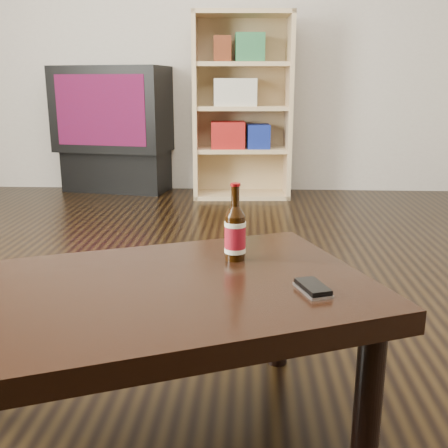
{
  "coord_description": "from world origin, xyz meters",
  "views": [
    {
      "loc": [
        0.49,
        -1.47,
        0.88
      ],
      "look_at": [
        0.42,
        -0.12,
        0.52
      ],
      "focal_mm": 42.0,
      "sensor_mm": 36.0,
      "label": 1
    }
  ],
  "objects_px": {
    "beer_bottle": "(235,233)",
    "coffee_table": "(139,310)",
    "tv": "(115,109)",
    "phone": "(313,288)",
    "tv_stand": "(119,170)",
    "bookshelf": "(241,104)"
  },
  "relations": [
    {
      "from": "tv_stand",
      "to": "bookshelf",
      "type": "relative_size",
      "value": 0.61
    },
    {
      "from": "phone",
      "to": "beer_bottle",
      "type": "bearing_deg",
      "value": 110.59
    },
    {
      "from": "coffee_table",
      "to": "phone",
      "type": "xyz_separation_m",
      "value": [
        0.41,
        -0.0,
        0.06
      ]
    },
    {
      "from": "tv",
      "to": "coffee_table",
      "type": "relative_size",
      "value": 0.78
    },
    {
      "from": "tv_stand",
      "to": "coffee_table",
      "type": "height_order",
      "value": "coffee_table"
    },
    {
      "from": "bookshelf",
      "to": "beer_bottle",
      "type": "distance_m",
      "value": 2.84
    },
    {
      "from": "bookshelf",
      "to": "phone",
      "type": "relative_size",
      "value": 12.12
    },
    {
      "from": "tv_stand",
      "to": "beer_bottle",
      "type": "distance_m",
      "value": 3.25
    },
    {
      "from": "tv_stand",
      "to": "bookshelf",
      "type": "xyz_separation_m",
      "value": [
        1.04,
        -0.21,
        0.56
      ]
    },
    {
      "from": "tv",
      "to": "beer_bottle",
      "type": "xyz_separation_m",
      "value": [
        1.09,
        -3.04,
        -0.19
      ]
    },
    {
      "from": "tv",
      "to": "phone",
      "type": "xyz_separation_m",
      "value": [
        1.28,
        -3.26,
        -0.26
      ]
    },
    {
      "from": "tv_stand",
      "to": "beer_bottle",
      "type": "relative_size",
      "value": 4.06
    },
    {
      "from": "tv",
      "to": "phone",
      "type": "bearing_deg",
      "value": -58.2
    },
    {
      "from": "bookshelf",
      "to": "phone",
      "type": "height_order",
      "value": "bookshelf"
    },
    {
      "from": "bookshelf",
      "to": "tv",
      "type": "bearing_deg",
      "value": 165.23
    },
    {
      "from": "beer_bottle",
      "to": "coffee_table",
      "type": "bearing_deg",
      "value": -135.25
    },
    {
      "from": "tv",
      "to": "phone",
      "type": "height_order",
      "value": "tv"
    },
    {
      "from": "coffee_table",
      "to": "beer_bottle",
      "type": "xyz_separation_m",
      "value": [
        0.22,
        0.22,
        0.13
      ]
    },
    {
      "from": "beer_bottle",
      "to": "tv_stand",
      "type": "bearing_deg",
      "value": 109.72
    },
    {
      "from": "coffee_table",
      "to": "beer_bottle",
      "type": "distance_m",
      "value": 0.34
    },
    {
      "from": "coffee_table",
      "to": "tv_stand",
      "type": "bearing_deg",
      "value": 104.93
    },
    {
      "from": "tv",
      "to": "bookshelf",
      "type": "relative_size",
      "value": 0.71
    }
  ]
}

